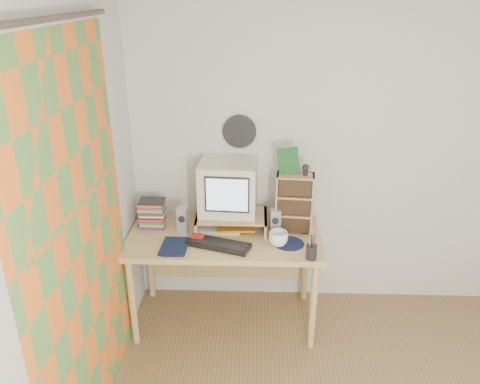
# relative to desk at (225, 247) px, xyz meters

# --- Properties ---
(back_wall) EXTENTS (3.50, 0.00, 3.50)m
(back_wall) POSITION_rel_desk_xyz_m (1.03, 0.31, 0.63)
(back_wall) COLOR silver
(back_wall) RESTS_ON floor
(left_wall) EXTENTS (0.00, 3.50, 3.50)m
(left_wall) POSITION_rel_desk_xyz_m (-0.72, -1.44, 0.63)
(left_wall) COLOR silver
(left_wall) RESTS_ON floor
(curtain) EXTENTS (0.00, 2.20, 2.20)m
(curtain) POSITION_rel_desk_xyz_m (-0.68, -0.96, 0.53)
(curtain) COLOR orange
(curtain) RESTS_ON left_wall
(wall_disc) EXTENTS (0.25, 0.02, 0.25)m
(wall_disc) POSITION_rel_desk_xyz_m (0.10, 0.29, 0.81)
(wall_disc) COLOR black
(wall_disc) RESTS_ON back_wall
(desk) EXTENTS (1.40, 0.70, 0.75)m
(desk) POSITION_rel_desk_xyz_m (0.00, 0.00, 0.00)
(desk) COLOR tan
(desk) RESTS_ON floor
(monitor_riser) EXTENTS (0.52, 0.30, 0.12)m
(monitor_riser) POSITION_rel_desk_xyz_m (0.05, 0.04, 0.23)
(monitor_riser) COLOR tan
(monitor_riser) RESTS_ON desk
(crt_monitor) EXTENTS (0.43, 0.43, 0.39)m
(crt_monitor) POSITION_rel_desk_xyz_m (0.02, 0.09, 0.45)
(crt_monitor) COLOR beige
(crt_monitor) RESTS_ON monitor_riser
(speaker_left) EXTENTS (0.08, 0.08, 0.20)m
(speaker_left) POSITION_rel_desk_xyz_m (-0.30, -0.03, 0.23)
(speaker_left) COLOR #ACABB0
(speaker_left) RESTS_ON desk
(speaker_right) EXTENTS (0.08, 0.08, 0.20)m
(speaker_right) POSITION_rel_desk_xyz_m (0.37, -0.03, 0.23)
(speaker_right) COLOR #ACABB0
(speaker_right) RESTS_ON desk
(keyboard) EXTENTS (0.47, 0.28, 0.03)m
(keyboard) POSITION_rel_desk_xyz_m (-0.03, -0.23, 0.15)
(keyboard) COLOR black
(keyboard) RESTS_ON desk
(dvd_stack) EXTENTS (0.18, 0.13, 0.26)m
(dvd_stack) POSITION_rel_desk_xyz_m (-0.55, 0.05, 0.26)
(dvd_stack) COLOR brown
(dvd_stack) RESTS_ON desk
(cd_rack) EXTENTS (0.28, 0.17, 0.45)m
(cd_rack) POSITION_rel_desk_xyz_m (0.51, 0.02, 0.36)
(cd_rack) COLOR tan
(cd_rack) RESTS_ON desk
(mug) EXTENTS (0.15, 0.15, 0.11)m
(mug) POSITION_rel_desk_xyz_m (0.39, -0.20, 0.19)
(mug) COLOR white
(mug) RESTS_ON desk
(diary) EXTENTS (0.23, 0.18, 0.04)m
(diary) POSITION_rel_desk_xyz_m (-0.42, -0.25, 0.16)
(diary) COLOR #0E1733
(diary) RESTS_ON desk
(mousepad) EXTENTS (0.24, 0.24, 0.00)m
(mousepad) POSITION_rel_desk_xyz_m (0.47, -0.17, 0.14)
(mousepad) COLOR black
(mousepad) RESTS_ON desk
(pen_cup) EXTENTS (0.08, 0.08, 0.14)m
(pen_cup) POSITION_rel_desk_xyz_m (0.60, -0.37, 0.21)
(pen_cup) COLOR black
(pen_cup) RESTS_ON desk
(papers) EXTENTS (0.33, 0.25, 0.04)m
(papers) POSITION_rel_desk_xyz_m (0.00, 0.04, 0.16)
(papers) COLOR beige
(papers) RESTS_ON desk
(red_box) EXTENTS (0.10, 0.08, 0.04)m
(red_box) POSITION_rel_desk_xyz_m (-0.18, -0.15, 0.16)
(red_box) COLOR red
(red_box) RESTS_ON desk
(game_box) EXTENTS (0.15, 0.03, 0.19)m
(game_box) POSITION_rel_desk_xyz_m (0.45, 0.04, 0.67)
(game_box) COLOR #165021
(game_box) RESTS_ON cd_rack
(webcam) EXTENTS (0.05, 0.05, 0.08)m
(webcam) POSITION_rel_desk_xyz_m (0.57, 0.02, 0.62)
(webcam) COLOR black
(webcam) RESTS_ON cd_rack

